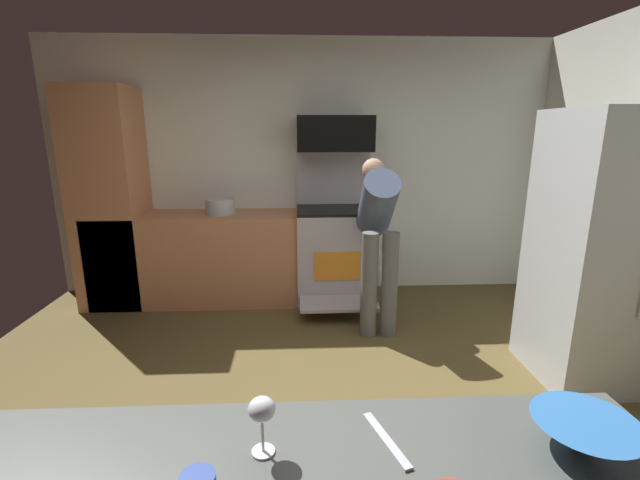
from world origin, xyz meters
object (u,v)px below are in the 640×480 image
object	(u,v)px
microwave	(335,134)
wine_glass_mid	(262,412)
refrigerator	(612,250)
mixing_bowl_prep	(584,436)
oven_range	(335,251)
person_cook	(378,230)
stock_pot	(220,206)

from	to	relation	value
microwave	wine_glass_mid	bearing A→B (deg)	-97.63
refrigerator	microwave	bearing A→B (deg)	136.95
microwave	mixing_bowl_prep	bearing A→B (deg)	-83.77
mixing_bowl_prep	wine_glass_mid	bearing A→B (deg)	177.87
oven_range	person_cook	xyz separation A→B (m)	(0.30, -0.70, 0.37)
mixing_bowl_prep	wine_glass_mid	xyz separation A→B (m)	(-0.82, 0.03, 0.08)
wine_glass_mid	person_cook	bearing A→B (deg)	73.63
refrigerator	wine_glass_mid	size ratio (longest dim) A/B	11.60
wine_glass_mid	oven_range	bearing A→B (deg)	82.16
person_cook	wine_glass_mid	bearing A→B (deg)	-106.37
oven_range	wine_glass_mid	xyz separation A→B (m)	(-0.45, -3.28, 0.51)
microwave	stock_pot	size ratio (longest dim) A/B	2.60
person_cook	wine_glass_mid	world-z (taller)	person_cook
mixing_bowl_prep	oven_range	bearing A→B (deg)	96.40
mixing_bowl_prep	refrigerator	bearing A→B (deg)	52.32
stock_pot	mixing_bowl_prep	bearing A→B (deg)	-65.62
refrigerator	person_cook	xyz separation A→B (m)	(-1.44, 0.83, -0.04)
oven_range	mixing_bowl_prep	bearing A→B (deg)	-83.60
oven_range	stock_pot	xyz separation A→B (m)	(-1.13, 0.01, 0.47)
refrigerator	person_cook	bearing A→B (deg)	149.99
oven_range	wine_glass_mid	bearing A→B (deg)	-97.84
oven_range	wine_glass_mid	size ratio (longest dim) A/B	9.47
stock_pot	microwave	bearing A→B (deg)	4.03
person_cook	stock_pot	world-z (taller)	person_cook
microwave	refrigerator	xyz separation A→B (m)	(1.74, -1.63, -0.75)
oven_range	microwave	size ratio (longest dim) A/B	2.03
oven_range	person_cook	world-z (taller)	oven_range
person_cook	wine_glass_mid	distance (m)	2.69
microwave	refrigerator	bearing A→B (deg)	-43.05
oven_range	mixing_bowl_prep	xyz separation A→B (m)	(0.37, -3.31, 0.44)
microwave	refrigerator	distance (m)	2.50
stock_pot	refrigerator	bearing A→B (deg)	-28.28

